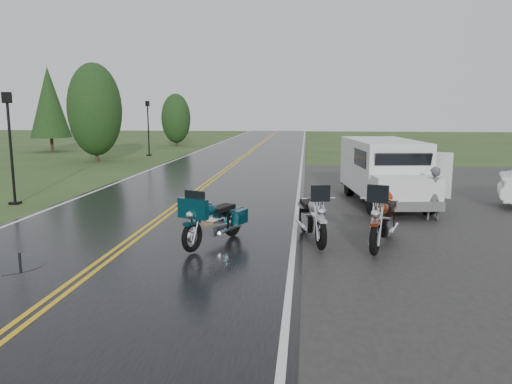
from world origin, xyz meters
The scene contains 12 objects.
ground centered at (0.00, 0.00, 0.00)m, with size 120.00×120.00×0.00m, color #2D471E.
road centered at (0.00, 10.00, 0.02)m, with size 8.00×100.00×0.04m, color black.
motorcycle_red centered at (5.51, -0.18, 0.73)m, with size 0.89×2.46×1.45m, color #531809, non-canonical shape.
motorcycle_teal centered at (1.66, -0.30, 0.66)m, with size 0.82×2.24×1.33m, color #042A32, non-canonical shape.
motorcycle_silver centered at (4.40, 0.13, 0.69)m, with size 0.85×2.35×1.39m, color #979A9E, non-canonical shape.
van_white centered at (6.01, 4.14, 1.06)m, with size 2.03×5.42×2.13m, color white, non-canonical shape.
person_at_van centered at (7.56, 3.56, 0.75)m, with size 0.55×0.36×1.50m, color #515256.
lamp_post_near_left centered at (-5.42, 4.76, 1.83)m, with size 0.31×0.31×3.65m, color black, non-canonical shape.
lamp_post_far_left centered at (-6.38, 21.90, 1.82)m, with size 0.31×0.31×3.64m, color black, non-canonical shape.
tree_left_mid centered at (-8.36, 18.11, 2.46)m, with size 3.15×3.15×4.92m, color #1E3D19, non-canonical shape.
tree_left_far centered at (-6.81, 30.67, 1.86)m, with size 2.41×2.41×3.71m, color #1E3D19, non-canonical shape.
pine_left_far centered at (-14.37, 24.22, 2.96)m, with size 2.84×2.84×5.92m, color #1E3D19, non-canonical shape.
Camera 1 is at (4.05, -10.41, 3.08)m, focal length 35.00 mm.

